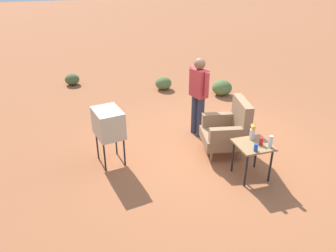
{
  "coord_description": "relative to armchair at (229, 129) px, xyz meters",
  "views": [
    {
      "loc": [
        5.22,
        -2.55,
        3.29
      ],
      "look_at": [
        0.15,
        -0.98,
        0.65
      ],
      "focal_mm": 35.32,
      "sensor_mm": 36.0,
      "label": 1
    }
  ],
  "objects": [
    {
      "name": "shrub_mid",
      "position": [
        -4.92,
        -2.65,
        -0.34
      ],
      "size": [
        0.42,
        0.42,
        0.32
      ],
      "primitive_type": "ellipsoid",
      "color": "#475B33",
      "rests_on": "ground"
    },
    {
      "name": "soda_can_blue",
      "position": [
        1.04,
        -0.07,
        0.19
      ],
      "size": [
        0.07,
        0.07,
        0.12
      ],
      "primitive_type": "cylinder",
      "color": "blue",
      "rests_on": "side_table"
    },
    {
      "name": "bottle_short_clear",
      "position": [
        1.0,
        0.21,
        0.23
      ],
      "size": [
        0.06,
        0.06,
        0.2
      ],
      "primitive_type": "cylinder",
      "color": "silver",
      "rests_on": "side_table"
    },
    {
      "name": "flower_vase",
      "position": [
        0.67,
        0.07,
        0.28
      ],
      "size": [
        0.14,
        0.1,
        0.27
      ],
      "color": "silver",
      "rests_on": "side_table"
    },
    {
      "name": "soda_can_red",
      "position": [
        0.88,
        0.12,
        0.19
      ],
      "size": [
        0.07,
        0.07,
        0.12
      ],
      "primitive_type": "cylinder",
      "color": "red",
      "rests_on": "side_table"
    },
    {
      "name": "armchair",
      "position": [
        0.0,
        0.0,
        0.0
      ],
      "size": [
        0.9,
        0.91,
        1.06
      ],
      "color": "#937047",
      "rests_on": "ground"
    },
    {
      "name": "shrub_far",
      "position": [
        -3.74,
        -0.17,
        -0.32
      ],
      "size": [
        0.46,
        0.46,
        0.36
      ],
      "primitive_type": "ellipsoid",
      "color": "#516B38",
      "rests_on": "ground"
    },
    {
      "name": "side_table",
      "position": [
        0.84,
        0.01,
        0.04
      ],
      "size": [
        0.56,
        0.56,
        0.63
      ],
      "color": "black",
      "rests_on": "ground"
    },
    {
      "name": "person_standing",
      "position": [
        -0.87,
        -0.28,
        0.44
      ],
      "size": [
        0.55,
        0.31,
        1.64
      ],
      "color": "#2D3347",
      "rests_on": "ground"
    },
    {
      "name": "tv_on_stand",
      "position": [
        -0.31,
        -2.17,
        0.28
      ],
      "size": [
        0.67,
        0.54,
        1.03
      ],
      "color": "black",
      "rests_on": "ground"
    },
    {
      "name": "shrub_near",
      "position": [
        -2.83,
        1.23,
        -0.29
      ],
      "size": [
        0.54,
        0.54,
        0.42
      ],
      "primitive_type": "ellipsoid",
      "color": "#516B38",
      "rests_on": "ground"
    },
    {
      "name": "ground_plane",
      "position": [
        -0.32,
        -0.16,
        -0.5
      ],
      "size": [
        60.0,
        60.0,
        0.0
      ],
      "primitive_type": "plane",
      "color": "#A05B38"
    }
  ]
}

